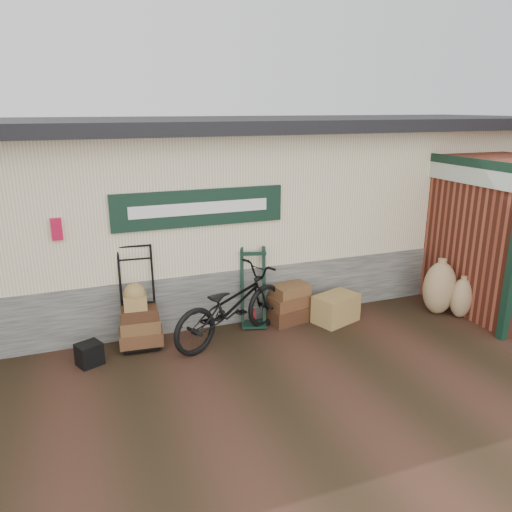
{
  "coord_description": "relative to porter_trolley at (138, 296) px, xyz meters",
  "views": [
    {
      "loc": [
        -2.1,
        -6.15,
        3.39
      ],
      "look_at": [
        0.57,
        0.9,
        1.13
      ],
      "focal_mm": 35.0,
      "sensor_mm": 36.0,
      "label": 1
    }
  ],
  "objects": [
    {
      "name": "bicycle",
      "position": [
        1.31,
        -0.37,
        -0.14
      ],
      "size": [
        1.49,
        2.22,
        1.22
      ],
      "primitive_type": "imported",
      "rotation": [
        0.0,
        0.0,
        1.97
      ],
      "color": "black",
      "rests_on": "ground"
    },
    {
      "name": "wicker_hamper",
      "position": [
        3.11,
        -0.34,
        -0.52
      ],
      "size": [
        0.82,
        0.67,
        0.46
      ],
      "primitive_type": "cube",
      "rotation": [
        0.0,
        0.0,
        0.34
      ],
      "color": "olive",
      "rests_on": "ground"
    },
    {
      "name": "burlap_sack_right",
      "position": [
        5.16,
        -0.92,
        -0.41
      ],
      "size": [
        0.51,
        0.46,
        0.68
      ],
      "primitive_type": "ellipsoid",
      "rotation": [
        0.0,
        0.0,
        0.3
      ],
      "color": "#8E6B4C",
      "rests_on": "ground"
    },
    {
      "name": "porter_trolley",
      "position": [
        0.0,
        0.0,
        0.0
      ],
      "size": [
        0.8,
        0.63,
        1.5
      ],
      "primitive_type": null,
      "rotation": [
        0.0,
        0.0,
        -0.09
      ],
      "color": "black",
      "rests_on": "ground"
    },
    {
      "name": "ground",
      "position": [
        1.31,
        -0.81,
        -0.75
      ],
      "size": [
        80.0,
        80.0,
        0.0
      ],
      "primitive_type": "plane",
      "color": "black",
      "rests_on": "ground"
    },
    {
      "name": "black_trunk",
      "position": [
        -0.75,
        -0.42,
        -0.59
      ],
      "size": [
        0.4,
        0.37,
        0.31
      ],
      "primitive_type": "cube",
      "rotation": [
        0.0,
        0.0,
        0.42
      ],
      "color": "black",
      "rests_on": "ground"
    },
    {
      "name": "burlap_sack_left",
      "position": [
        4.91,
        -0.66,
        -0.29
      ],
      "size": [
        0.59,
        0.51,
        0.91
      ],
      "primitive_type": "ellipsoid",
      "rotation": [
        0.0,
        0.0,
        -0.05
      ],
      "color": "#8E6B4C",
      "rests_on": "ground"
    },
    {
      "name": "brick_outbuilding",
      "position": [
        6.0,
        0.39,
        0.55
      ],
      "size": [
        1.71,
        4.51,
        2.62
      ],
      "color": "maroon",
      "rests_on": "ground"
    },
    {
      "name": "green_barrow",
      "position": [
        1.81,
        0.04,
        -0.11
      ],
      "size": [
        0.55,
        0.5,
        1.27
      ],
      "primitive_type": null,
      "rotation": [
        0.0,
        0.0,
        -0.28
      ],
      "color": "black",
      "rests_on": "ground"
    },
    {
      "name": "suitcase_stack",
      "position": [
        2.4,
        -0.05,
        -0.43
      ],
      "size": [
        0.8,
        0.59,
        0.63
      ],
      "primitive_type": null,
      "rotation": [
        0.0,
        0.0,
        0.22
      ],
      "color": "#3A2112",
      "rests_on": "ground"
    },
    {
      "name": "station_building",
      "position": [
        1.3,
        1.93,
        0.87
      ],
      "size": [
        14.4,
        4.1,
        3.2
      ],
      "color": "#4C4C47",
      "rests_on": "ground"
    }
  ]
}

